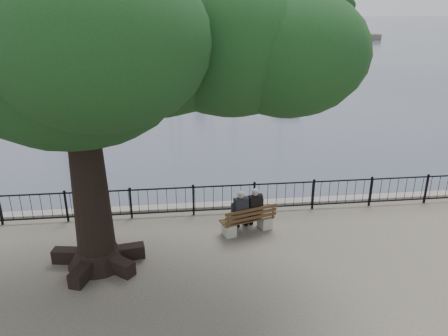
{
  "coord_description": "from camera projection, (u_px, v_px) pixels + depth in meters",
  "views": [
    {
      "loc": [
        -1.46,
        -10.34,
        6.61
      ],
      "look_at": [
        0.0,
        2.5,
        1.6
      ],
      "focal_mm": 35.0,
      "sensor_mm": 36.0,
      "label": 1
    }
  ],
  "objects": [
    {
      "name": "harbor",
      "position": [
        222.0,
        219.0,
        15.08
      ],
      "size": [
        260.0,
        260.0,
        1.2
      ],
      "color": "slate",
      "rests_on": "ground"
    },
    {
      "name": "sailboat_j",
      "position": [
        179.0,
        92.0,
        36.83
      ],
      "size": [
        3.61,
        6.37,
        12.03
      ],
      "color": "white",
      "rests_on": "ground"
    },
    {
      "name": "sailboat_a",
      "position": [
        80.0,
        115.0,
        29.41
      ],
      "size": [
        2.19,
        4.82,
        9.37
      ],
      "color": "white",
      "rests_on": "ground"
    },
    {
      "name": "lion_monument",
      "position": [
        199.0,
        42.0,
        58.15
      ],
      "size": [
        6.04,
        6.04,
        8.9
      ],
      "color": "slate",
      "rests_on": "ground"
    },
    {
      "name": "sailboat_h",
      "position": [
        130.0,
        65.0,
        51.19
      ],
      "size": [
        2.66,
        5.18,
        12.45
      ],
      "color": "white",
      "rests_on": "ground"
    },
    {
      "name": "far_shore",
      "position": [
        307.0,
        19.0,
        87.35
      ],
      "size": [
        30.0,
        8.6,
        9.18
      ],
      "color": "#524D43",
      "rests_on": "ground"
    },
    {
      "name": "sailboat_c",
      "position": [
        280.0,
        105.0,
        32.3
      ],
      "size": [
        1.55,
        5.45,
        11.31
      ],
      "color": "white",
      "rests_on": "ground"
    },
    {
      "name": "sailboat_i",
      "position": [
        234.0,
        81.0,
        41.38
      ],
      "size": [
        2.04,
        5.77,
        12.97
      ],
      "color": "white",
      "rests_on": "ground"
    },
    {
      "name": "tree",
      "position": [
        111.0,
        34.0,
        9.8
      ],
      "size": [
        10.93,
        7.63,
        8.92
      ],
      "color": "black",
      "rests_on": "ground"
    },
    {
      "name": "sailboat_b",
      "position": [
        170.0,
        98.0,
        34.47
      ],
      "size": [
        2.05,
        5.31,
        11.27
      ],
      "color": "white",
      "rests_on": "ground"
    },
    {
      "name": "person_right",
      "position": [
        253.0,
        210.0,
        13.22
      ],
      "size": [
        0.54,
        0.76,
        1.4
      ],
      "color": "black",
      "rests_on": "ground"
    },
    {
      "name": "sailboat_f",
      "position": [
        211.0,
        85.0,
        39.55
      ],
      "size": [
        3.67,
        6.16,
        13.21
      ],
      "color": "white",
      "rests_on": "ground"
    },
    {
      "name": "sailboat_d",
      "position": [
        282.0,
        85.0,
        40.04
      ],
      "size": [
        2.71,
        4.81,
        7.83
      ],
      "color": "white",
      "rests_on": "ground"
    },
    {
      "name": "person_left",
      "position": [
        239.0,
        213.0,
        13.05
      ],
      "size": [
        0.54,
        0.76,
        1.4
      ],
      "color": "black",
      "rests_on": "ground"
    },
    {
      "name": "sailboat_e",
      "position": [
        40.0,
        90.0,
        37.23
      ],
      "size": [
        3.83,
        6.23,
        14.63
      ],
      "color": "white",
      "rests_on": "ground"
    },
    {
      "name": "bench",
      "position": [
        248.0,
        222.0,
        13.18
      ],
      "size": [
        1.75,
        0.96,
        0.88
      ],
      "color": "gray",
      "rests_on": "ground"
    },
    {
      "name": "sailboat_g",
      "position": [
        233.0,
        69.0,
        49.26
      ],
      "size": [
        2.25,
        5.41,
        9.3
      ],
      "color": "white",
      "rests_on": "ground"
    },
    {
      "name": "railing",
      "position": [
        224.0,
        198.0,
        14.24
      ],
      "size": [
        22.06,
        0.06,
        1.0
      ],
      "color": "black",
      "rests_on": "ground"
    }
  ]
}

